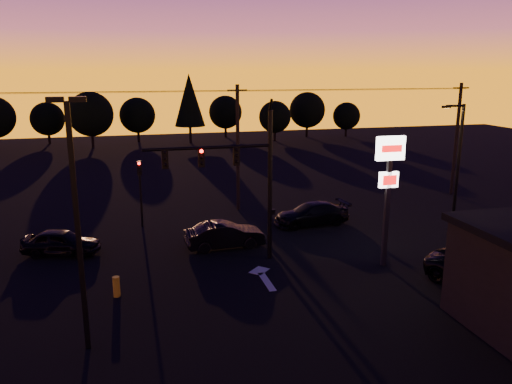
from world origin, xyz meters
TOP-DOWN VIEW (x-y plane):
  - ground at (0.00, 0.00)m, footprint 120.00×120.00m
  - lane_arrow at (0.50, 1.67)m, footprint 1.20×3.10m
  - traffic_signal_mast at (-0.10, 3.99)m, footprint 6.79×0.52m
  - secondary_signal at (-5.00, 11.49)m, footprint 0.30×0.31m
  - parking_lot_light at (-7.50, -3.00)m, footprint 1.25×0.30m
  - pylon_sign at (7.00, 1.50)m, footprint 1.50×0.28m
  - streetlight at (13.91, 5.50)m, footprint 1.55×0.35m
  - utility_pole_1 at (2.00, 14.00)m, footprint 1.40×0.26m
  - utility_pole_2 at (20.00, 14.00)m, footprint 1.40×0.26m
  - power_wires at (2.00, 14.00)m, footprint 36.00×1.22m
  - bollard at (-6.51, 1.18)m, footprint 0.32×0.32m
  - tree_1 at (-16.00, 53.00)m, footprint 4.54×4.54m
  - tree_2 at (-10.00, 48.00)m, footprint 5.77×5.78m
  - tree_3 at (-4.00, 52.00)m, footprint 4.95×4.95m
  - tree_4 at (3.00, 49.00)m, footprint 4.18×4.18m
  - tree_5 at (9.00, 54.00)m, footprint 4.95×4.95m
  - tree_6 at (15.00, 48.00)m, footprint 4.54×4.54m
  - tree_7 at (21.00, 51.00)m, footprint 5.36×5.36m
  - tree_8 at (27.00, 50.00)m, footprint 4.12×4.12m
  - car_left at (-9.51, 7.40)m, footprint 4.51×2.87m
  - car_mid at (-0.52, 6.26)m, footprint 4.60×1.81m
  - car_right at (5.88, 9.14)m, footprint 5.15×2.38m
  - suv_parked at (10.38, -2.09)m, footprint 5.17×5.92m

SIDE VIEW (x-z plane):
  - ground at x=0.00m, z-range 0.00..0.00m
  - lane_arrow at x=0.50m, z-range 0.00..0.01m
  - bollard at x=-6.51m, z-range 0.00..0.95m
  - car_left at x=-9.51m, z-range 0.00..1.43m
  - car_right at x=5.88m, z-range 0.00..1.46m
  - car_mid at x=-0.52m, z-range 0.00..1.49m
  - suv_parked at x=10.38m, z-range 0.00..1.52m
  - secondary_signal at x=-5.00m, z-range 0.69..5.04m
  - tree_8 at x=27.00m, z-range 0.53..5.71m
  - tree_1 at x=-16.00m, z-range 0.58..6.29m
  - tree_6 at x=15.00m, z-range 0.58..6.29m
  - tree_3 at x=-4.00m, z-range 0.63..6.86m
  - tree_5 at x=9.00m, z-range 0.63..6.86m
  - tree_7 at x=21.00m, z-range 0.69..7.43m
  - tree_2 at x=-10.00m, z-range 0.74..8.00m
  - streetlight at x=13.91m, z-range 0.42..8.42m
  - utility_pole_1 at x=2.00m, z-range 0.09..9.09m
  - utility_pole_2 at x=20.00m, z-range 0.09..9.09m
  - pylon_sign at x=7.00m, z-range 1.51..8.31m
  - traffic_signal_mast at x=-0.10m, z-range 0.65..9.23m
  - parking_lot_light at x=-7.50m, z-range 0.70..9.84m
  - tree_4 at x=3.00m, z-range 1.18..10.68m
  - power_wires at x=2.00m, z-range 8.53..8.60m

